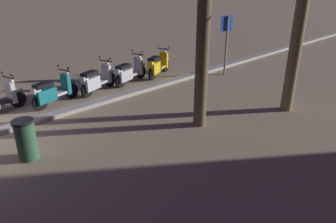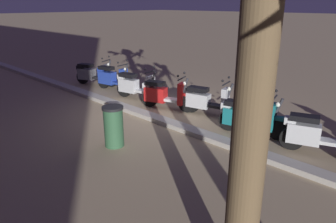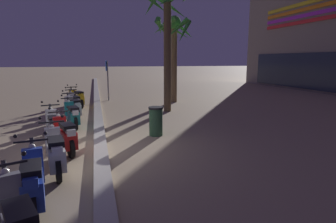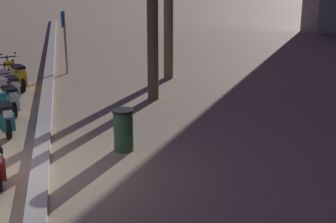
# 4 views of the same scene
# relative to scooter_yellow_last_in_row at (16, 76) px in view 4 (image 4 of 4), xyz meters

# --- Properties ---
(ground_plane) EXTENTS (200.00, 200.00, 0.00)m
(ground_plane) POSITION_rel_scooter_yellow_last_in_row_xyz_m (7.25, 0.64, -0.47)
(ground_plane) COLOR #9E896B
(curb_strip) EXTENTS (60.00, 0.36, 0.12)m
(curb_strip) POSITION_rel_scooter_yellow_last_in_row_xyz_m (7.25, 1.01, -0.41)
(curb_strip) COLOR #ADA89E
(curb_strip) RESTS_ON ground
(scooter_yellow_last_in_row) EXTENTS (1.73, 0.91, 1.17)m
(scooter_yellow_last_in_row) POSITION_rel_scooter_yellow_last_in_row_xyz_m (0.00, 0.00, 0.00)
(scooter_yellow_last_in_row) COLOR black
(scooter_yellow_last_in_row) RESTS_ON ground
(scooter_silver_second_in_line) EXTENTS (1.80, 0.77, 1.17)m
(scooter_silver_second_in_line) POSITION_rel_scooter_yellow_last_in_row_xyz_m (1.43, -0.04, -0.02)
(scooter_silver_second_in_line) COLOR black
(scooter_silver_second_in_line) RESTS_ON ground
(scooter_silver_far_back) EXTENTS (1.75, 0.84, 1.17)m
(scooter_silver_far_back) POSITION_rel_scooter_yellow_last_in_row_xyz_m (2.91, 0.01, -0.01)
(scooter_silver_far_back) COLOR black
(scooter_silver_far_back) RESTS_ON ground
(scooter_teal_mid_rear) EXTENTS (1.73, 0.72, 1.17)m
(scooter_teal_mid_rear) POSITION_rel_scooter_yellow_last_in_row_xyz_m (4.56, 0.09, -0.02)
(scooter_teal_mid_rear) COLOR black
(scooter_teal_mid_rear) RESTS_ON ground
(crossing_sign) EXTENTS (0.59, 0.17, 2.40)m
(crossing_sign) POSITION_rel_scooter_yellow_last_in_row_xyz_m (-2.28, 1.69, 1.04)
(crossing_sign) COLOR #939399
(crossing_sign) RESTS_ON ground
(litter_bin) EXTENTS (0.48, 0.48, 0.95)m
(litter_bin) POSITION_rel_scooter_yellow_last_in_row_xyz_m (6.40, 2.81, 0.02)
(litter_bin) COLOR #2D5638
(litter_bin) RESTS_ON ground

